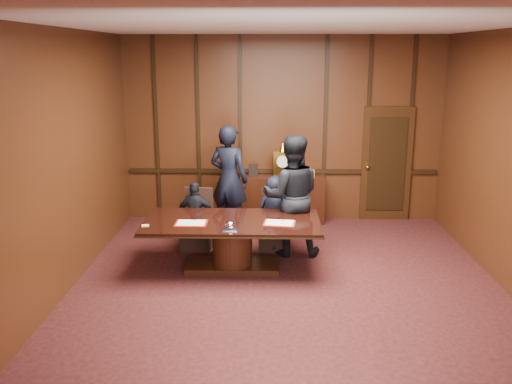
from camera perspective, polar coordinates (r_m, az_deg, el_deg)
room at (r=7.06m, az=4.04°, el=2.58°), size 7.00×7.04×3.50m
sideboard at (r=10.39m, az=2.76°, el=-0.54°), size 1.60×0.45×1.54m
conference_table at (r=8.13m, az=-2.52°, el=-4.67°), size 2.62×1.32×0.76m
folder_left at (r=7.94m, az=-6.84°, el=-3.28°), size 0.46×0.33×0.02m
folder_right at (r=7.89m, az=2.48°, el=-3.29°), size 0.50×0.38×0.02m
inkstand at (r=7.61m, az=-2.76°, el=-3.62°), size 0.20×0.14×0.12m
notepad at (r=7.94m, az=-11.58°, el=-3.48°), size 0.11×0.08×0.01m
chair_left at (r=9.09m, az=-6.23°, el=-4.10°), size 0.53×0.53×0.99m
chair_right at (r=9.01m, az=2.02°, el=-4.18°), size 0.53×0.53×0.99m
signatory_left at (r=8.93m, az=-6.36°, el=-2.54°), size 0.69×0.33×1.15m
signatory_right at (r=8.84m, az=2.02°, el=-2.27°), size 0.64×0.44×1.26m
witness_left at (r=9.64m, az=-2.86°, el=1.32°), size 0.84×0.72×1.97m
witness_right at (r=8.61m, az=3.76°, el=-0.38°), size 0.95×0.74×1.94m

